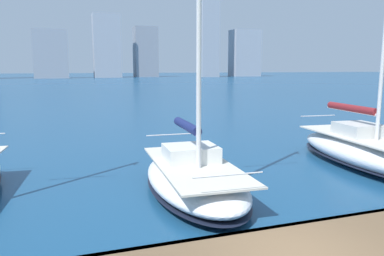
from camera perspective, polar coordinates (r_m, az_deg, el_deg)
name	(u,v)px	position (r m, az deg, el deg)	size (l,w,h in m)	color
dock_pier	(292,256)	(8.25, 15.04, -18.28)	(28.00, 2.80, 0.60)	brown
city_skyline	(92,41)	(167.49, -15.02, 12.73)	(172.30, 18.30, 43.73)	#A3A8B2
sailboat_maroon	(365,150)	(18.10, 24.82, -3.02)	(3.43, 8.62, 12.53)	white
sailboat_navy	(194,176)	(12.94, 0.28, -7.27)	(3.32, 6.99, 11.43)	white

